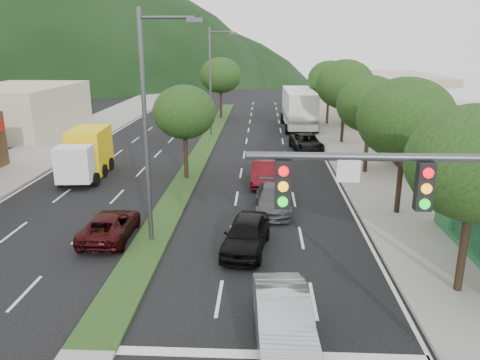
# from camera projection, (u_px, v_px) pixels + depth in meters

# --- Properties ---
(ground) EXTENTS (160.00, 160.00, 0.00)m
(ground) POSITION_uv_depth(u_px,v_px,m) (88.00, 354.00, 13.51)
(ground) COLOR black
(ground) RESTS_ON ground
(sidewalk_right) EXTENTS (5.00, 90.00, 0.15)m
(sidewalk_right) POSITION_uv_depth(u_px,v_px,m) (358.00, 156.00, 36.86)
(sidewalk_right) COLOR gray
(sidewalk_right) RESTS_ON ground
(sidewalk_left) EXTENTS (6.00, 90.00, 0.15)m
(sidewalk_left) POSITION_uv_depth(u_px,v_px,m) (42.00, 152.00, 38.05)
(sidewalk_left) COLOR gray
(sidewalk_left) RESTS_ON ground
(median) EXTENTS (1.60, 56.00, 0.12)m
(median) POSITION_uv_depth(u_px,v_px,m) (205.00, 146.00, 40.32)
(median) COLOR #1A3613
(median) RESTS_ON ground
(traffic_signal) EXTENTS (6.12, 0.40, 7.00)m
(traffic_signal) POSITION_uv_depth(u_px,v_px,m) (446.00, 231.00, 10.30)
(traffic_signal) COLOR #47494C
(traffic_signal) RESTS_ON ground
(gas_canopy) EXTENTS (12.20, 8.20, 5.25)m
(gas_canopy) POSITION_uv_depth(u_px,v_px,m) (466.00, 103.00, 32.40)
(gas_canopy) COLOR silver
(gas_canopy) RESTS_ON ground
(bldg_left_far) EXTENTS (9.00, 14.00, 4.60)m
(bldg_left_far) POSITION_uv_depth(u_px,v_px,m) (21.00, 109.00, 46.33)
(bldg_left_far) COLOR #BCB695
(bldg_left_far) RESTS_ON ground
(bldg_right_far) EXTENTS (10.00, 16.00, 5.20)m
(bldg_right_far) POSITION_uv_depth(u_px,v_px,m) (389.00, 97.00, 54.03)
(bldg_right_far) COLOR #BCB695
(bldg_right_far) RESTS_ON ground
(tree_r_a) EXTENTS (4.60, 4.60, 6.63)m
(tree_r_a) POSITION_uv_depth(u_px,v_px,m) (476.00, 163.00, 15.42)
(tree_r_a) COLOR black
(tree_r_a) RESTS_ON sidewalk_right
(tree_r_b) EXTENTS (4.80, 4.80, 6.94)m
(tree_r_b) POSITION_uv_depth(u_px,v_px,m) (406.00, 119.00, 23.03)
(tree_r_b) COLOR black
(tree_r_b) RESTS_ON sidewalk_right
(tree_r_c) EXTENTS (4.40, 4.40, 6.48)m
(tree_r_c) POSITION_uv_depth(u_px,v_px,m) (370.00, 104.00, 30.78)
(tree_r_c) COLOR black
(tree_r_c) RESTS_ON sidewalk_right
(tree_r_d) EXTENTS (5.00, 5.00, 7.17)m
(tree_r_d) POSITION_uv_depth(u_px,v_px,m) (345.00, 85.00, 40.24)
(tree_r_d) COLOR black
(tree_r_d) RESTS_ON sidewalk_right
(tree_r_e) EXTENTS (4.60, 4.60, 6.71)m
(tree_r_e) POSITION_uv_depth(u_px,v_px,m) (329.00, 79.00, 49.90)
(tree_r_e) COLOR black
(tree_r_e) RESTS_ON sidewalk_right
(tree_med_near) EXTENTS (4.00, 4.00, 6.02)m
(tree_med_near) POSITION_uv_depth(u_px,v_px,m) (184.00, 112.00, 29.51)
(tree_med_near) COLOR black
(tree_med_near) RESTS_ON median
(tree_med_far) EXTENTS (4.80, 4.80, 6.94)m
(tree_med_far) POSITION_uv_depth(u_px,v_px,m) (221.00, 75.00, 54.26)
(tree_med_far) COLOR black
(tree_med_far) RESTS_ON median
(streetlight_near) EXTENTS (2.60, 0.25, 10.00)m
(streetlight_near) POSITION_uv_depth(u_px,v_px,m) (150.00, 119.00, 19.59)
(streetlight_near) COLOR #47494C
(streetlight_near) RESTS_ON ground
(streetlight_mid) EXTENTS (2.60, 0.25, 10.00)m
(streetlight_mid) POSITION_uv_depth(u_px,v_px,m) (212.00, 77.00, 43.55)
(streetlight_mid) COLOR #47494C
(streetlight_mid) RESTS_ON ground
(sedan_silver) EXTENTS (1.95, 4.74, 1.52)m
(sedan_silver) POSITION_uv_depth(u_px,v_px,m) (283.00, 318.00, 13.90)
(sedan_silver) COLOR #9D9FA4
(sedan_silver) RESTS_ON ground
(suv_maroon) EXTENTS (2.12, 4.45, 1.23)m
(suv_maroon) POSITION_uv_depth(u_px,v_px,m) (110.00, 225.00, 21.38)
(suv_maroon) COLOR #330B0C
(suv_maroon) RESTS_ON ground
(car_queue_a) EXTENTS (2.29, 4.48, 1.46)m
(car_queue_a) POSITION_uv_depth(u_px,v_px,m) (246.00, 234.00, 20.10)
(car_queue_a) COLOR black
(car_queue_a) RESTS_ON ground
(car_queue_b) EXTENTS (1.84, 4.53, 1.31)m
(car_queue_b) POSITION_uv_depth(u_px,v_px,m) (273.00, 199.00, 24.85)
(car_queue_b) COLOR #48484C
(car_queue_b) RESTS_ON ground
(car_queue_c) EXTENTS (1.63, 4.33, 1.41)m
(car_queue_c) POSITION_uv_depth(u_px,v_px,m) (264.00, 173.00, 29.65)
(car_queue_c) COLOR #4E0D12
(car_queue_c) RESTS_ON ground
(car_queue_d) EXTENTS (2.77, 5.19, 1.39)m
(car_queue_d) POSITION_uv_depth(u_px,v_px,m) (306.00, 143.00, 38.63)
(car_queue_d) COLOR black
(car_queue_d) RESTS_ON ground
(box_truck) EXTENTS (2.87, 6.44, 3.09)m
(box_truck) POSITION_uv_depth(u_px,v_px,m) (87.00, 155.00, 31.16)
(box_truck) COLOR white
(box_truck) RESTS_ON ground
(motorhome) EXTENTS (3.45, 10.35, 3.94)m
(motorhome) POSITION_uv_depth(u_px,v_px,m) (299.00, 108.00, 48.94)
(motorhome) COLOR white
(motorhome) RESTS_ON ground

